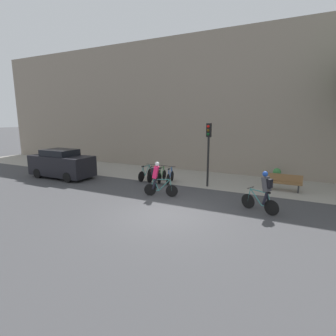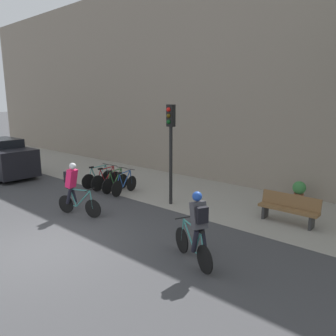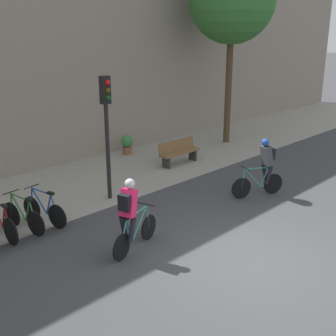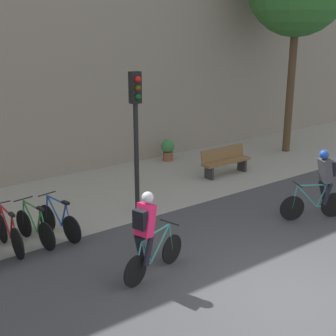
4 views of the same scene
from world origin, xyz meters
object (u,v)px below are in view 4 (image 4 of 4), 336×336
Objects in this scene: cyclist_grey at (322,182)px; parked_bike_2 at (35,227)px; bench at (225,160)px; parked_bike_1 at (9,233)px; cyclist_pink at (148,233)px; parked_bike_3 at (59,221)px; traffic_light_pole at (136,117)px; potted_plant at (168,149)px.

cyclist_grey reaches higher than parked_bike_2.
parked_bike_1 is at bearing -171.02° from bench.
parked_bike_3 is (-0.59, 2.71, -0.56)m from cyclist_pink.
cyclist_pink is 0.49× the size of traffic_light_pole.
potted_plant is (6.27, 3.55, 0.05)m from parked_bike_2.
parked_bike_3 is 0.44× the size of traffic_light_pole.
parked_bike_2 is 7.20m from potted_plant.
cyclist_pink reaches higher than parked_bike_3.
cyclist_pink is 2.24× the size of potted_plant.
parked_bike_2 is 0.44× the size of traffic_light_pole.
parked_bike_1 reaches higher than parked_bike_3.
parked_bike_3 is at bearing 0.00° from parked_bike_2.
cyclist_pink is at bearing -119.71° from traffic_light_pole.
cyclist_grey is 4.83m from traffic_light_pole.
bench is (5.64, 3.87, -0.47)m from cyclist_pink.
cyclist_pink is at bearing -145.49° from bench.
traffic_light_pole reaches higher than cyclist_grey.
cyclist_pink is 0.97× the size of bench.
parked_bike_2 is (-6.23, 2.85, -0.56)m from cyclist_grey.
cyclist_grey is at bearing -98.00° from bench.
cyclist_grey is at bearing -22.73° from parked_bike_1.
cyclist_pink is 3.26m from parked_bike_1.
cyclist_grey is at bearing -42.05° from traffic_light_pole.
traffic_light_pole is at bearing -166.62° from bench.
traffic_light_pole is 4.54m from bench.
cyclist_grey reaches higher than cyclist_pink.
cyclist_grey is 0.98× the size of bench.
cyclist_grey is 4.08m from bench.
parked_bike_1 is at bearing -176.30° from traffic_light_pole.
traffic_light_pole reaches higher than parked_bike_2.
cyclist_grey is 6.36m from parked_bike_3.
parked_bike_1 is (-1.72, 2.71, -0.55)m from cyclist_pink.
cyclist_pink is at bearing -57.57° from parked_bike_1.
parked_bike_2 is at bearing -170.28° from bench.
parked_bike_1 is 3.99m from traffic_light_pole.
parked_bike_1 is at bearing 122.43° from cyclist_pink.
parked_bike_2 is 1.00× the size of parked_bike_3.
parked_bike_1 is 1.14m from parked_bike_3.
traffic_light_pole reaches higher than cyclist_pink.
traffic_light_pole is at bearing 60.29° from cyclist_pink.
cyclist_pink is 8.10m from potted_plant.
cyclist_grey reaches higher than bench.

